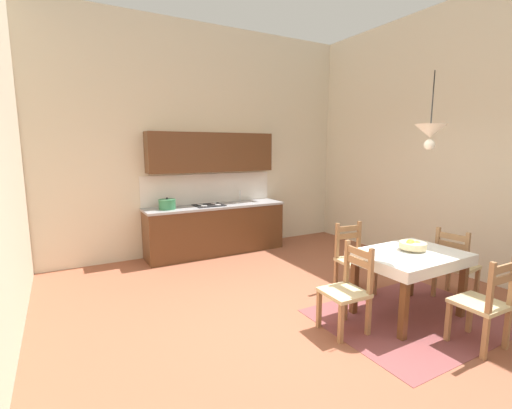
# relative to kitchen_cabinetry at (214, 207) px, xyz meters

# --- Properties ---
(ground_plane) EXTENTS (6.34, 7.03, 0.10)m
(ground_plane) POSITION_rel_kitchen_cabinetry_xyz_m (-0.04, -2.94, -0.91)
(ground_plane) COLOR #99563D
(wall_back) EXTENTS (6.34, 0.12, 4.11)m
(wall_back) POSITION_rel_kitchen_cabinetry_xyz_m (-0.04, 0.33, 1.20)
(wall_back) COLOR beige
(wall_back) RESTS_ON ground_plane
(wall_right) EXTENTS (0.12, 7.03, 4.11)m
(wall_right) POSITION_rel_kitchen_cabinetry_xyz_m (2.90, -2.94, 1.20)
(wall_right) COLOR beige
(wall_right) RESTS_ON ground_plane
(area_rug) EXTENTS (2.10, 1.60, 0.01)m
(area_rug) POSITION_rel_kitchen_cabinetry_xyz_m (0.98, -3.53, -0.85)
(area_rug) COLOR brown
(area_rug) RESTS_ON ground_plane
(kitchen_cabinetry) EXTENTS (2.57, 0.63, 2.20)m
(kitchen_cabinetry) POSITION_rel_kitchen_cabinetry_xyz_m (0.00, 0.00, 0.00)
(kitchen_cabinetry) COLOR #56331C
(kitchen_cabinetry) RESTS_ON ground_plane
(dining_table) EXTENTS (1.20, 0.88, 0.75)m
(dining_table) POSITION_rel_kitchen_cabinetry_xyz_m (0.98, -3.43, -0.25)
(dining_table) COLOR brown
(dining_table) RESTS_ON ground_plane
(dining_chair_window_side) EXTENTS (0.46, 0.46, 0.93)m
(dining_chair_window_side) POSITION_rel_kitchen_cabinetry_xyz_m (1.88, -3.42, -0.41)
(dining_chair_window_side) COLOR #D1BC89
(dining_chair_window_side) RESTS_ON ground_plane
(dining_chair_tv_side) EXTENTS (0.44, 0.44, 0.93)m
(dining_chair_tv_side) POSITION_rel_kitchen_cabinetry_xyz_m (0.11, -3.35, -0.41)
(dining_chair_tv_side) COLOR #D1BC89
(dining_chair_tv_side) RESTS_ON ground_plane
(dining_chair_camera_side) EXTENTS (0.43, 0.43, 0.93)m
(dining_chair_camera_side) POSITION_rel_kitchen_cabinetry_xyz_m (1.03, -4.23, -0.41)
(dining_chair_camera_side) COLOR #D1BC89
(dining_chair_camera_side) RESTS_ON ground_plane
(dining_chair_kitchen_side) EXTENTS (0.46, 0.46, 0.93)m
(dining_chair_kitchen_side) POSITION_rel_kitchen_cabinetry_xyz_m (0.93, -2.61, -0.41)
(dining_chair_kitchen_side) COLOR #D1BC89
(dining_chair_kitchen_side) RESTS_ON ground_plane
(fruit_bowl) EXTENTS (0.30, 0.30, 0.12)m
(fruit_bowl) POSITION_rel_kitchen_cabinetry_xyz_m (1.07, -3.38, -0.04)
(fruit_bowl) COLOR beige
(fruit_bowl) RESTS_ON dining_table
(pendant_lamp) EXTENTS (0.32, 0.32, 0.80)m
(pendant_lamp) POSITION_rel_kitchen_cabinetry_xyz_m (0.99, -3.56, 1.24)
(pendant_lamp) COLOR black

